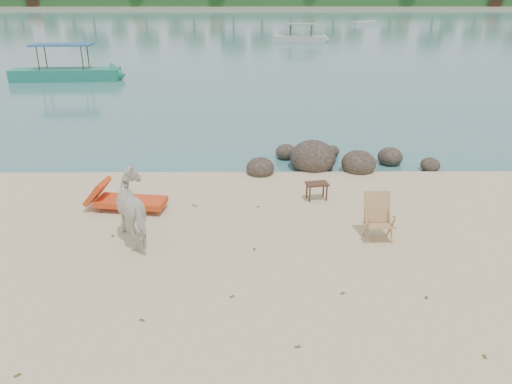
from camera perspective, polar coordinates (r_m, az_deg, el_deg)
water at (r=98.73m, az=-0.69°, el=19.29°), size 400.00×400.00×0.00m
far_shore at (r=178.66m, az=-0.59°, el=20.68°), size 420.00×90.00×1.40m
boulders at (r=16.18m, az=8.03°, el=3.59°), size 6.14×2.66×1.10m
cow at (r=11.43m, az=-13.39°, el=-1.95°), size 1.63×1.98×1.53m
side_table at (r=13.53m, az=6.95°, el=-0.03°), size 0.64×0.48×0.47m
lounge_chair at (r=13.17m, az=-14.11°, el=-0.77°), size 2.29×1.09×0.66m
deck_chair at (r=11.56m, az=13.94°, el=-3.11°), size 0.67×0.74×1.03m
boat_near at (r=33.80m, az=-21.24°, el=14.86°), size 7.39×2.05×3.55m
boat_mid at (r=55.37m, az=5.15°, el=18.31°), size 6.24×2.27×2.98m
boat_far at (r=82.98m, az=12.30°, el=18.43°), size 4.93×3.95×0.60m
dead_leaves at (r=9.96m, az=-1.01°, el=-10.12°), size 8.20×7.04×0.00m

